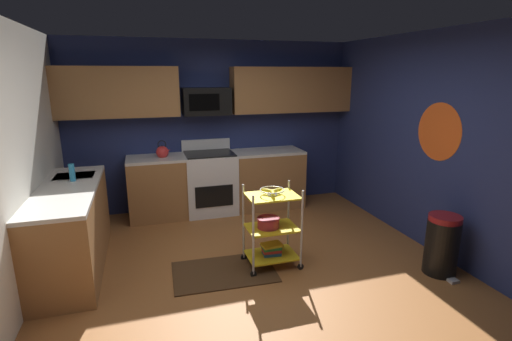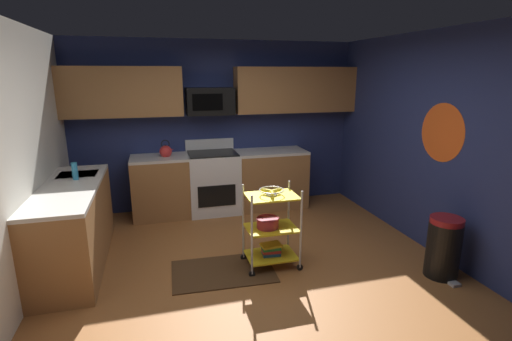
% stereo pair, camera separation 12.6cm
% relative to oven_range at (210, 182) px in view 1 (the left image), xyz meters
% --- Properties ---
extents(floor, '(4.40, 4.80, 0.04)m').
position_rel_oven_range_xyz_m(floor, '(0.14, -2.10, -0.50)').
color(floor, '#995B2D').
rests_on(floor, ground).
extents(wall_back, '(4.52, 0.06, 2.60)m').
position_rel_oven_range_xyz_m(wall_back, '(0.14, 0.33, 0.82)').
color(wall_back, navy).
rests_on(wall_back, ground).
extents(wall_right, '(0.06, 4.80, 2.60)m').
position_rel_oven_range_xyz_m(wall_right, '(2.37, -2.10, 0.82)').
color(wall_right, navy).
rests_on(wall_right, ground).
extents(wall_flower_decal, '(0.00, 0.67, 0.67)m').
position_rel_oven_range_xyz_m(wall_flower_decal, '(2.33, -2.02, 0.97)').
color(wall_flower_decal, '#E5591E').
extents(counter_run, '(3.54, 2.52, 0.92)m').
position_rel_oven_range_xyz_m(counter_run, '(-0.67, -0.53, -0.01)').
color(counter_run, '#9E6B3D').
rests_on(counter_run, ground).
extents(oven_range, '(0.76, 0.65, 1.10)m').
position_rel_oven_range_xyz_m(oven_range, '(0.00, 0.00, 0.00)').
color(oven_range, white).
rests_on(oven_range, ground).
extents(upper_cabinets, '(4.40, 0.33, 0.70)m').
position_rel_oven_range_xyz_m(upper_cabinets, '(0.17, 0.13, 1.37)').
color(upper_cabinets, '#9E6B3D').
extents(microwave, '(0.70, 0.39, 0.40)m').
position_rel_oven_range_xyz_m(microwave, '(-0.00, 0.10, 1.22)').
color(microwave, black).
extents(rolling_cart, '(0.61, 0.42, 0.91)m').
position_rel_oven_range_xyz_m(rolling_cart, '(0.35, -1.89, -0.02)').
color(rolling_cart, silver).
rests_on(rolling_cart, ground).
extents(fruit_bowl, '(0.27, 0.27, 0.07)m').
position_rel_oven_range_xyz_m(fruit_bowl, '(0.35, -1.89, 0.40)').
color(fruit_bowl, silver).
rests_on(fruit_bowl, rolling_cart).
extents(mixing_bowl_large, '(0.25, 0.25, 0.11)m').
position_rel_oven_range_xyz_m(mixing_bowl_large, '(0.31, -1.89, 0.04)').
color(mixing_bowl_large, maroon).
rests_on(mixing_bowl_large, rolling_cart).
extents(book_stack, '(0.24, 0.17, 0.13)m').
position_rel_oven_range_xyz_m(book_stack, '(0.35, -1.89, -0.28)').
color(book_stack, '#1E4C8C').
rests_on(book_stack, rolling_cart).
extents(kettle, '(0.21, 0.18, 0.26)m').
position_rel_oven_range_xyz_m(kettle, '(-0.69, -0.00, 0.52)').
color(kettle, red).
rests_on(kettle, counter_run).
extents(dish_soap_bottle, '(0.06, 0.06, 0.20)m').
position_rel_oven_range_xyz_m(dish_soap_bottle, '(-1.74, -1.01, 0.54)').
color(dish_soap_bottle, '#2D8CBF').
rests_on(dish_soap_bottle, counter_run).
extents(trash_can, '(0.34, 0.42, 0.66)m').
position_rel_oven_range_xyz_m(trash_can, '(2.04, -2.59, -0.15)').
color(trash_can, black).
rests_on(trash_can, ground).
extents(floor_rug, '(1.13, 0.74, 0.01)m').
position_rel_oven_range_xyz_m(floor_rug, '(-0.20, -1.91, -0.47)').
color(floor_rug, '#472D19').
rests_on(floor_rug, ground).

